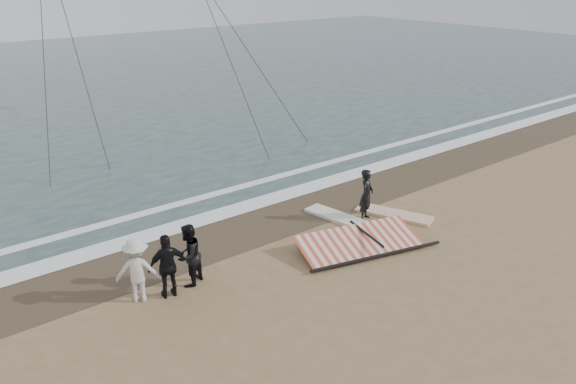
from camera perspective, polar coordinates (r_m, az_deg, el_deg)
name	(u,v)px	position (r m, az deg, el deg)	size (l,w,h in m)	color
ground	(391,261)	(16.78, 10.44, -6.93)	(120.00, 120.00, 0.00)	#8C704C
sea	(47,84)	(44.65, -23.33, 10.00)	(120.00, 54.00, 0.02)	#233838
wet_sand	(295,212)	(19.66, 0.68, -2.00)	(120.00, 2.80, 0.01)	#4C3D2B
foam_near	(271,199)	(20.67, -1.76, -0.70)	(120.00, 0.90, 0.01)	white
foam_far	(245,186)	(21.96, -4.40, 0.65)	(120.00, 0.45, 0.01)	white
man_main	(366,195)	(18.96, 7.98, -0.27)	(0.65, 0.43, 1.78)	black
board_white	(394,214)	(19.69, 10.70, -2.23)	(0.74, 2.63, 0.11)	silver
board_cream	(340,218)	(19.14, 5.34, -2.64)	(0.70, 2.64, 0.11)	silver
trio_cluster	(162,264)	(14.93, -12.66, -7.16)	(2.58, 1.17, 1.76)	black
sail_rig	(354,243)	(17.23, 6.73, -5.14)	(4.28, 2.60, 0.50)	black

